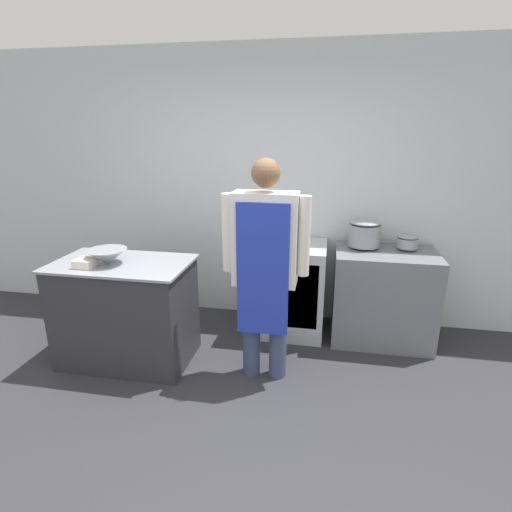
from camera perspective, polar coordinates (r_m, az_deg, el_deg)
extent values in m
plane|color=#2D2D33|center=(2.72, -6.31, -27.49)|extent=(14.00, 14.00, 0.00)
cube|color=silver|center=(4.06, 1.80, 9.51)|extent=(8.00, 0.05, 2.70)
cube|color=#2D2D33|center=(3.61, -18.01, -7.71)|extent=(1.08, 0.65, 0.87)
cube|color=gray|center=(3.45, -18.71, -1.02)|extent=(1.12, 0.67, 0.02)
cube|color=slate|center=(3.93, 17.64, -5.51)|extent=(0.91, 0.61, 0.87)
cube|color=gray|center=(3.57, 18.57, -3.21)|extent=(0.83, 0.03, 0.10)
cube|color=gray|center=(4.06, 17.77, 1.86)|extent=(0.91, 0.03, 0.02)
cube|color=silver|center=(3.93, 4.58, -4.57)|extent=(0.71, 0.62, 0.88)
cube|color=silver|center=(3.64, 4.09, -5.69)|extent=(0.60, 0.02, 0.62)
cylinder|color=#38476B|center=(3.25, -0.65, -10.35)|extent=(0.14, 0.14, 0.80)
cylinder|color=#38476B|center=(3.22, 3.17, -10.66)|extent=(0.14, 0.14, 0.80)
cube|color=silver|center=(2.96, 1.35, 2.41)|extent=(0.48, 0.22, 0.70)
cube|color=#2338B2|center=(2.90, 0.93, -2.18)|extent=(0.38, 0.02, 1.00)
cylinder|color=silver|center=(3.00, -4.02, 3.31)|extent=(0.09, 0.09, 0.59)
cylinder|color=silver|center=(2.92, 6.88, 2.79)|extent=(0.09, 0.09, 0.59)
sphere|color=brown|center=(2.87, 1.42, 11.79)|extent=(0.21, 0.21, 0.21)
cone|color=gray|center=(3.42, -20.45, -0.10)|extent=(0.32, 0.32, 0.12)
cube|color=silver|center=(3.42, -23.22, -0.92)|extent=(0.15, 0.15, 0.07)
cylinder|color=gray|center=(3.84, 15.21, 2.90)|extent=(0.29, 0.29, 0.20)
ellipsoid|color=gray|center=(3.81, 15.36, 4.66)|extent=(0.29, 0.29, 0.05)
cylinder|color=gray|center=(3.90, 20.78, 1.77)|extent=(0.19, 0.19, 0.09)
ellipsoid|color=gray|center=(3.89, 20.88, 2.61)|extent=(0.19, 0.19, 0.03)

